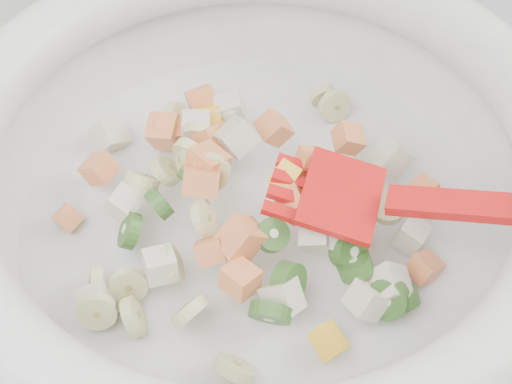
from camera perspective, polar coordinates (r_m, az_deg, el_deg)
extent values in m
cylinder|color=silver|center=(0.58, 0.00, -2.48)|extent=(0.36, 0.36, 0.02)
torus|color=silver|center=(0.51, 0.00, 3.04)|extent=(0.44, 0.44, 0.05)
cylinder|color=#CAB786|center=(0.52, -3.71, -1.99)|extent=(0.03, 0.04, 0.03)
cylinder|color=#CAB786|center=(0.55, 9.54, -1.24)|extent=(0.03, 0.03, 0.01)
cylinder|color=#CAB786|center=(0.55, -5.29, 2.40)|extent=(0.01, 0.03, 0.03)
cylinder|color=#CAB786|center=(0.49, -1.57, -12.74)|extent=(0.04, 0.03, 0.03)
cylinder|color=#CAB786|center=(0.53, -3.28, 1.48)|extent=(0.04, 0.02, 0.04)
cylinder|color=#CAB786|center=(0.55, 7.37, -0.22)|extent=(0.03, 0.03, 0.02)
cylinder|color=#CAB786|center=(0.56, -8.28, 0.82)|extent=(0.03, 0.03, 0.02)
cylinder|color=#CAB786|center=(0.61, -2.73, 5.99)|extent=(0.03, 0.03, 0.03)
cylinder|color=#CAB786|center=(0.56, -8.40, 0.24)|extent=(0.03, 0.03, 0.03)
cylinder|color=#CAB786|center=(0.52, -11.49, -8.54)|extent=(0.03, 0.02, 0.03)
cylinder|color=#CAB786|center=(0.54, -11.57, -6.37)|extent=(0.02, 0.03, 0.03)
cylinder|color=#CAB786|center=(0.52, -6.19, -5.19)|extent=(0.02, 0.03, 0.03)
cylinder|color=#CAB786|center=(0.53, -9.29, -6.76)|extent=(0.03, 0.02, 0.03)
cylinder|color=#CAB786|center=(0.58, -4.17, 4.35)|extent=(0.03, 0.02, 0.02)
cylinder|color=#CAB786|center=(0.50, -4.84, -8.56)|extent=(0.04, 0.03, 0.04)
cylinder|color=#CAB786|center=(0.56, -6.52, 1.54)|extent=(0.03, 0.03, 0.03)
cylinder|color=#CAB786|center=(0.64, 4.89, 6.96)|extent=(0.03, 0.01, 0.03)
cylinder|color=#CAB786|center=(0.63, 5.77, 6.25)|extent=(0.03, 0.02, 0.03)
cylinder|color=#CAB786|center=(0.61, -5.89, 5.26)|extent=(0.02, 0.04, 0.04)
cylinder|color=#CAB786|center=(0.56, -4.86, 2.83)|extent=(0.03, 0.03, 0.03)
cylinder|color=#CAB786|center=(0.52, -8.89, -8.95)|extent=(0.02, 0.04, 0.04)
cube|color=#E98949|center=(0.51, -3.29, -4.29)|extent=(0.02, 0.02, 0.03)
cube|color=#E98949|center=(0.51, -1.10, -3.38)|extent=(0.03, 0.03, 0.03)
cube|color=#E98949|center=(0.55, 6.76, 0.01)|extent=(0.03, 0.02, 0.03)
cube|color=#E98949|center=(0.60, -6.43, 4.59)|extent=(0.02, 0.03, 0.03)
cube|color=#E98949|center=(0.58, -13.52, -1.81)|extent=(0.02, 0.03, 0.03)
cube|color=#E98949|center=(0.59, 6.75, 3.92)|extent=(0.03, 0.02, 0.03)
cube|color=#E98949|center=(0.58, 12.15, 0.02)|extent=(0.03, 0.02, 0.02)
cube|color=#E98949|center=(0.60, -6.58, 4.40)|extent=(0.04, 0.03, 0.03)
cube|color=#E98949|center=(0.53, -3.96, 0.83)|extent=(0.03, 0.04, 0.03)
cube|color=#E98949|center=(0.63, -4.03, 6.75)|extent=(0.02, 0.03, 0.03)
cube|color=#E98949|center=(0.50, -1.14, -6.35)|extent=(0.03, 0.03, 0.02)
cube|color=#E98949|center=(0.54, -3.57, 2.04)|extent=(0.04, 0.03, 0.03)
cube|color=#E98949|center=(0.58, -11.35, 1.66)|extent=(0.03, 0.03, 0.03)
cube|color=#E98949|center=(0.58, 1.32, 4.65)|extent=(0.03, 0.02, 0.03)
cube|color=#E98949|center=(0.55, 12.17, -5.37)|extent=(0.03, 0.02, 0.02)
cube|color=#E98949|center=(0.54, 4.00, 2.19)|extent=(0.02, 0.02, 0.03)
cube|color=#E98949|center=(0.52, 2.79, -0.92)|extent=(0.02, 0.02, 0.02)
cube|color=#E98949|center=(0.54, 6.21, 0.30)|extent=(0.03, 0.03, 0.02)
cube|color=#E98949|center=(0.57, -3.17, 3.73)|extent=(0.03, 0.03, 0.03)
cylinder|color=#4A9B33|center=(0.50, 1.06, -8.79)|extent=(0.04, 0.03, 0.04)
cylinder|color=#4A9B33|center=(0.54, -7.06, -0.86)|extent=(0.02, 0.03, 0.03)
cylinder|color=#4A9B33|center=(0.52, 7.25, -5.45)|extent=(0.03, 0.03, 0.03)
cylinder|color=#4A9B33|center=(0.51, 1.18, -3.16)|extent=(0.03, 0.03, 0.02)
cylinder|color=#4A9B33|center=(0.54, -9.16, -2.79)|extent=(0.03, 0.04, 0.03)
cylinder|color=#4A9B33|center=(0.52, 6.74, -4.25)|extent=(0.04, 0.03, 0.03)
cylinder|color=#4A9B33|center=(0.53, 10.49, -7.63)|extent=(0.03, 0.03, 0.02)
cylinder|color=#4A9B33|center=(0.54, -4.52, 0.90)|extent=(0.03, 0.03, 0.03)
cylinder|color=#4A9B33|center=(0.51, 2.37, -6.60)|extent=(0.03, 0.04, 0.04)
cylinder|color=#4A9B33|center=(0.52, 9.53, -7.63)|extent=(0.03, 0.04, 0.04)
cube|color=beige|center=(0.50, 1.92, -7.71)|extent=(0.03, 0.03, 0.03)
cube|color=beige|center=(0.55, 5.13, 0.72)|extent=(0.03, 0.03, 0.03)
cube|color=beige|center=(0.55, -9.60, -0.84)|extent=(0.03, 0.03, 0.02)
cube|color=beige|center=(0.51, -6.99, -5.32)|extent=(0.02, 0.02, 0.02)
cube|color=beige|center=(0.59, -4.36, 4.62)|extent=(0.03, 0.03, 0.02)
cube|color=beige|center=(0.60, -1.87, 6.07)|extent=(0.03, 0.02, 0.02)
cube|color=beige|center=(0.52, 9.68, -6.71)|extent=(0.03, 0.03, 0.03)
cube|color=beige|center=(0.56, -1.41, 3.97)|extent=(0.03, 0.03, 0.03)
cube|color=beige|center=(0.55, 11.22, -3.11)|extent=(0.03, 0.03, 0.03)
cube|color=beige|center=(0.52, 4.47, -3.14)|extent=(0.03, 0.03, 0.03)
cube|color=beige|center=(0.52, 6.10, -3.10)|extent=(0.03, 0.04, 0.04)
cube|color=beige|center=(0.53, -11.51, -7.75)|extent=(0.03, 0.02, 0.03)
cube|color=beige|center=(0.51, 8.03, -7.82)|extent=(0.03, 0.03, 0.03)
cube|color=beige|center=(0.59, 9.77, 2.53)|extent=(0.03, 0.03, 0.03)
cube|color=beige|center=(0.60, -1.86, 5.51)|extent=(0.03, 0.03, 0.02)
cube|color=beige|center=(0.62, -10.58, 3.98)|extent=(0.03, 0.03, 0.03)
cube|color=#FFA82E|center=(0.53, 2.20, 1.04)|extent=(0.03, 0.03, 0.02)
cube|color=#FFA82E|center=(0.60, -3.62, 5.53)|extent=(0.02, 0.02, 0.02)
cube|color=#FFA82E|center=(0.50, 5.30, -10.74)|extent=(0.03, 0.03, 0.03)
cube|color=red|center=(0.52, 6.21, -0.28)|extent=(0.08, 0.08, 0.02)
cube|color=red|center=(0.54, 2.88, 1.96)|extent=(0.03, 0.02, 0.01)
cube|color=red|center=(0.53, 2.55, 0.85)|extent=(0.03, 0.02, 0.01)
cube|color=red|center=(0.52, 2.21, -0.30)|extent=(0.03, 0.02, 0.01)
cube|color=red|center=(0.51, 1.86, -1.49)|extent=(0.03, 0.02, 0.01)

